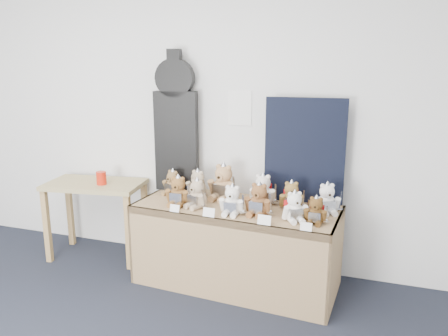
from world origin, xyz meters
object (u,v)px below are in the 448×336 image
(teddy_front_far_right, at_px, (295,208))
(teddy_back_end, at_px, (327,200))
(red_cup, at_px, (101,178))
(teddy_back_right, at_px, (291,197))
(teddy_front_right, at_px, (259,201))
(teddy_front_left, at_px, (197,195))
(teddy_back_far_left, at_px, (173,184))
(teddy_front_far_left, at_px, (178,192))
(display_table, at_px, (233,226))
(teddy_front_centre, at_px, (232,201))
(guitar_case, at_px, (176,123))
(teddy_back_centre_right, at_px, (263,191))
(teddy_front_end, at_px, (316,211))
(teddy_back_left, at_px, (197,185))
(teddy_back_centre_left, at_px, (223,184))
(side_table, at_px, (96,195))

(teddy_front_far_right, xyz_separation_m, teddy_back_end, (0.21, 0.25, 0.01))
(red_cup, relative_size, teddy_back_right, 0.47)
(teddy_front_right, bearing_deg, teddy_front_far_right, -2.43)
(teddy_front_left, distance_m, teddy_front_right, 0.51)
(teddy_back_far_left, bearing_deg, teddy_front_left, -17.18)
(teddy_front_far_left, bearing_deg, display_table, 5.27)
(teddy_front_right, bearing_deg, teddy_front_centre, -158.67)
(guitar_case, height_order, teddy_back_far_left, guitar_case)
(display_table, height_order, teddy_back_centre_right, teddy_back_centre_right)
(teddy_back_right, distance_m, teddy_back_far_left, 1.06)
(teddy_front_end, height_order, teddy_back_centre_right, teddy_back_centre_right)
(teddy_front_end, xyz_separation_m, teddy_back_centre_right, (-0.46, 0.29, 0.03))
(display_table, height_order, teddy_back_right, teddy_back_right)
(teddy_front_right, distance_m, teddy_back_centre_right, 0.25)
(teddy_front_far_left, xyz_separation_m, teddy_front_end, (1.12, -0.07, -0.02))
(display_table, bearing_deg, teddy_front_end, -6.86)
(teddy_back_end, bearing_deg, teddy_front_far_right, -154.74)
(teddy_back_left, relative_size, teddy_back_right, 1.05)
(teddy_back_far_left, bearing_deg, teddy_back_left, 22.18)
(display_table, bearing_deg, guitar_case, 154.71)
(teddy_front_left, relative_size, teddy_front_far_right, 1.04)
(guitar_case, bearing_deg, teddy_front_far_left, -72.54)
(teddy_back_centre_left, height_order, teddy_back_end, teddy_back_centre_left)
(teddy_front_centre, bearing_deg, teddy_back_end, 19.90)
(display_table, xyz_separation_m, guitar_case, (-0.65, 0.36, 0.76))
(side_table, xyz_separation_m, teddy_back_centre_right, (1.60, 0.01, 0.19))
(guitar_case, bearing_deg, teddy_back_right, -19.55)
(display_table, bearing_deg, teddy_front_right, -16.13)
(teddy_front_left, xyz_separation_m, teddy_front_right, (0.51, -0.01, 0.01))
(teddy_front_far_left, distance_m, teddy_front_centre, 0.49)
(teddy_front_centre, xyz_separation_m, teddy_back_left, (-0.42, 0.33, 0.00))
(teddy_back_left, height_order, teddy_back_centre_left, teddy_back_centre_left)
(teddy_front_left, distance_m, teddy_back_right, 0.75)
(side_table, height_order, teddy_front_far_left, teddy_front_far_left)
(teddy_front_right, bearing_deg, guitar_case, 159.31)
(display_table, height_order, teddy_front_left, teddy_front_left)
(guitar_case, xyz_separation_m, teddy_front_far_right, (1.16, -0.49, -0.51))
(teddy_front_left, xyz_separation_m, teddy_back_centre_right, (0.48, 0.24, 0.01))
(guitar_case, distance_m, teddy_front_end, 1.49)
(teddy_back_end, bearing_deg, teddy_front_centre, 175.79)
(guitar_case, bearing_deg, teddy_front_left, -57.46)
(teddy_back_left, xyz_separation_m, teddy_back_end, (1.10, -0.07, 0.00))
(teddy_front_end, distance_m, teddy_back_left, 1.10)
(teddy_front_centre, relative_size, teddy_back_left, 0.98)
(red_cup, xyz_separation_m, teddy_back_centre_right, (1.50, 0.05, 0.01))
(teddy_back_end, height_order, teddy_back_far_left, teddy_back_end)
(guitar_case, relative_size, teddy_front_centre, 4.74)
(guitar_case, height_order, red_cup, guitar_case)
(teddy_front_left, height_order, teddy_back_far_left, teddy_front_left)
(teddy_back_centre_right, distance_m, teddy_back_right, 0.24)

